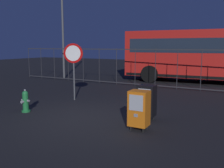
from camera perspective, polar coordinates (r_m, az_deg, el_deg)
ground_plane at (r=7.50m, az=-6.46°, el=-7.87°), size 60.00×60.00×0.00m
fire_hydrant at (r=8.60m, az=-19.15°, el=-3.75°), size 0.33×0.31×0.75m
newspaper_box_primary at (r=7.27m, az=7.92°, el=-3.80°), size 0.48×0.42×1.02m
newspaper_box_secondary at (r=6.38m, az=6.19°, el=-5.53°), size 0.48×0.42×1.02m
stop_sign at (r=9.88m, az=-8.80°, el=5.51°), size 0.71×0.31×2.23m
traffic_cone at (r=8.65m, az=6.99°, el=-3.87°), size 0.36×0.36×0.53m
fence_barrier at (r=13.03m, az=9.86°, el=3.66°), size 18.03×0.04×2.00m
bus_near at (r=15.38m, az=23.38°, el=6.41°), size 10.63×3.29×3.00m
street_light_far_left at (r=17.03m, az=-11.35°, el=17.89°), size 0.32×0.32×8.64m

